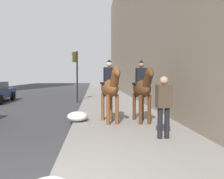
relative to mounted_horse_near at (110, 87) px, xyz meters
name	(u,v)px	position (x,y,z in m)	size (l,w,h in m)	color
mounted_horse_near	(110,87)	(0.00, 0.00, 0.00)	(2.14, 0.80, 2.32)	brown
mounted_horse_far	(142,88)	(-0.02, -1.19, -0.02)	(2.15, 0.67, 2.30)	#4C2B16
pedestrian_greeting	(164,103)	(-2.32, -1.30, -0.32)	(0.29, 0.42, 1.70)	black
traffic_light_near_curb	(76,68)	(7.94, 1.83, 0.97)	(0.20, 0.44, 3.55)	black
snow_pile_far	(78,116)	(0.42, 1.22, -1.12)	(1.01, 0.78, 0.35)	white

